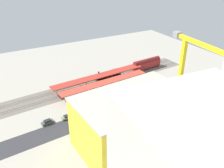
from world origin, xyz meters
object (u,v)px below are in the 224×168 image
at_px(parked_car_4, 86,112).
at_px(construction_building, 132,120).
at_px(parked_car_6, 47,122).
at_px(box_truck_1, 132,105).
at_px(parked_car_2, 121,101).
at_px(street_tree_2, 186,83).
at_px(parked_car_5, 67,117).
at_px(street_tree_0, 161,93).
at_px(passenger_coach, 147,64).
at_px(box_truck_0, 95,120).
at_px(parked_car_0, 150,92).
at_px(tower_crane, 184,74).
at_px(platform_canopy_near, 105,82).
at_px(parked_car_3, 104,106).
at_px(street_tree_1, 167,92).
at_px(box_truck_2, 143,104).
at_px(platform_canopy_far, 99,76).
at_px(parked_car_1, 135,97).
at_px(traffic_light, 90,101).
at_px(locomotive, 109,75).

relative_size(parked_car_4, construction_building, 0.13).
relative_size(parked_car_6, box_truck_1, 0.53).
relative_size(parked_car_2, street_tree_2, 0.61).
height_order(parked_car_5, street_tree_0, street_tree_0).
height_order(passenger_coach, box_truck_0, passenger_coach).
relative_size(parked_car_0, parked_car_2, 1.01).
xyz_separation_m(tower_crane, street_tree_0, (-2.72, -13.29, -14.68)).
bearing_deg(parked_car_6, platform_canopy_near, -157.32).
bearing_deg(parked_car_3, street_tree_1, 159.92).
bearing_deg(street_tree_1, box_truck_2, -5.57).
bearing_deg(parked_car_3, platform_canopy_far, -111.80).
bearing_deg(parked_car_1, traffic_light, -3.25).
bearing_deg(traffic_light, street_tree_2, 168.87).
xyz_separation_m(platform_canopy_far, parked_car_6, (32.08, 20.53, -3.34)).
bearing_deg(parked_car_4, parked_car_0, -178.83).
bearing_deg(parked_car_2, street_tree_0, 153.16).
distance_m(parked_car_0, box_truck_2, 12.94).
xyz_separation_m(parked_car_1, parked_car_6, (39.44, -0.53, 0.03)).
xyz_separation_m(construction_building, street_tree_0, (-25.15, -15.18, -4.04)).
bearing_deg(parked_car_1, parked_car_2, 0.06).
xyz_separation_m(parked_car_2, box_truck_1, (-1.63, 6.25, 0.82)).
relative_size(locomotive, passenger_coach, 0.81).
bearing_deg(street_tree_0, passenger_coach, -116.38).
bearing_deg(box_truck_0, box_truck_1, -174.77).
distance_m(parked_car_0, street_tree_2, 16.99).
distance_m(parked_car_0, traffic_light, 29.84).
bearing_deg(locomotive, passenger_coach, 179.98).
height_order(tower_crane, box_truck_0, tower_crane).
bearing_deg(street_tree_0, parked_car_4, -13.27).
bearing_deg(parked_car_1, street_tree_1, 138.37).
distance_m(platform_canopy_near, tower_crane, 40.24).
distance_m(parked_car_2, tower_crane, 30.86).
bearing_deg(parked_car_0, locomotive, -70.01).
relative_size(platform_canopy_near, parked_car_2, 9.73).
distance_m(box_truck_0, street_tree_2, 46.46).
height_order(parked_car_1, parked_car_5, parked_car_1).
xyz_separation_m(box_truck_0, street_tree_0, (-31.66, -0.09, 2.98)).
relative_size(construction_building, box_truck_2, 3.51).
height_order(parked_car_5, parked_car_6, parked_car_6).
bearing_deg(parked_car_2, box_truck_1, 104.65).
bearing_deg(locomotive, traffic_light, 47.80).
height_order(parked_car_4, parked_car_6, parked_car_4).
bearing_deg(parked_car_6, tower_crane, 154.20).
height_order(platform_canopy_far, box_truck_2, platform_canopy_far).
xyz_separation_m(parked_car_0, traffic_light, (29.63, -0.85, 3.47)).
distance_m(platform_canopy_far, box_truck_0, 33.31).
bearing_deg(street_tree_2, box_truck_2, 0.98).
height_order(parked_car_1, street_tree_1, street_tree_1).
height_order(box_truck_0, street_tree_2, street_tree_2).
bearing_deg(traffic_light, parked_car_4, 31.18).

